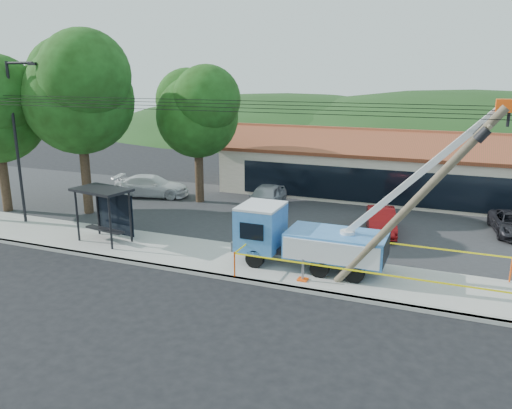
{
  "coord_description": "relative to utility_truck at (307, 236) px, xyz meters",
  "views": [
    {
      "loc": [
        8.51,
        -15.48,
        8.37
      ],
      "look_at": [
        0.26,
        5.0,
        2.55
      ],
      "focal_mm": 35.0,
      "sensor_mm": 36.0,
      "label": 1
    }
  ],
  "objects": [
    {
      "name": "utility_truck",
      "position": [
        0.0,
        0.0,
        0.0
      ],
      "size": [
        10.5,
        3.49,
        7.37
      ],
      "color": "black",
      "rests_on": "ground"
    },
    {
      "name": "ground",
      "position": [
        -2.87,
        -4.41,
        -1.53
      ],
      "size": [
        120.0,
        120.0,
        0.0
      ],
      "primitive_type": "plane",
      "color": "black",
      "rests_on": "ground"
    },
    {
      "name": "tree_west_near",
      "position": [
        -14.87,
        3.59,
        5.99
      ],
      "size": [
        7.56,
        6.72,
        10.8
      ],
      "color": "#332316",
      "rests_on": "ground"
    },
    {
      "name": "leaning_pole",
      "position": [
        4.64,
        -1.09,
        2.56
      ],
      "size": [
        5.68,
        1.71,
        7.31
      ],
      "color": "brown",
      "rests_on": "ground"
    },
    {
      "name": "car_silver",
      "position": [
        -5.01,
        8.16,
        -1.53
      ],
      "size": [
        2.25,
        4.79,
        1.59
      ],
      "primitive_type": "imported",
      "rotation": [
        0.0,
        0.0,
        0.08
      ],
      "color": "#A2A3A8",
      "rests_on": "ground"
    },
    {
      "name": "caution_tape",
      "position": [
        2.88,
        -0.44,
        -0.58
      ],
      "size": [
        10.66,
        3.77,
        1.09
      ],
      "color": "#FF4E0D",
      "rests_on": "ground"
    },
    {
      "name": "tree_lot",
      "position": [
        -9.87,
        8.59,
        4.68
      ],
      "size": [
        6.3,
        5.6,
        8.94
      ],
      "color": "#332316",
      "rests_on": "ground"
    },
    {
      "name": "curb",
      "position": [
        -2.87,
        -2.31,
        -1.45
      ],
      "size": [
        60.0,
        0.25,
        0.15
      ],
      "primitive_type": "cube",
      "color": "#A6A69C",
      "rests_on": "ground"
    },
    {
      "name": "car_white",
      "position": [
        -13.62,
        8.6,
        -1.53
      ],
      "size": [
        5.44,
        3.27,
        1.47
      ],
      "primitive_type": "imported",
      "rotation": [
        0.0,
        0.0,
        1.82
      ],
      "color": "white",
      "rests_on": "ground"
    },
    {
      "name": "sidewalk",
      "position": [
        -2.87,
        -0.41,
        -1.45
      ],
      "size": [
        60.0,
        4.0,
        0.15
      ],
      "primitive_type": "cube",
      "color": "#A6A69C",
      "rests_on": "ground"
    },
    {
      "name": "car_dark",
      "position": [
        8.85,
        8.57,
        -1.53
      ],
      "size": [
        2.49,
        4.44,
        1.17
      ],
      "primitive_type": "imported",
      "rotation": [
        0.0,
        0.0,
        0.13
      ],
      "color": "black",
      "rests_on": "ground"
    },
    {
      "name": "car_red",
      "position": [
        2.31,
        6.21,
        -1.53
      ],
      "size": [
        2.21,
        4.21,
        1.32
      ],
      "primitive_type": "imported",
      "rotation": [
        0.0,
        0.0,
        0.21
      ],
      "color": "maroon",
      "rests_on": "ground"
    },
    {
      "name": "streetlight",
      "position": [
        -16.66,
        0.59,
        3.77
      ],
      "size": [
        2.13,
        0.22,
        9.0
      ],
      "color": "black",
      "rests_on": "ground"
    },
    {
      "name": "hill_center",
      "position": [
        7.13,
        50.59,
        -1.53
      ],
      "size": [
        89.6,
        64.0,
        32.0
      ],
      "primitive_type": "ellipsoid",
      "color": "#193413",
      "rests_on": "ground"
    },
    {
      "name": "parking_lot",
      "position": [
        -2.87,
        7.59,
        -1.48
      ],
      "size": [
        60.0,
        12.0,
        0.1
      ],
      "primitive_type": "cube",
      "color": "#28282B",
      "rests_on": "ground"
    },
    {
      "name": "hill_west",
      "position": [
        -17.87,
        50.59,
        -1.53
      ],
      "size": [
        78.4,
        56.0,
        28.0
      ],
      "primitive_type": "ellipsoid",
      "color": "#193413",
      "rests_on": "ground"
    },
    {
      "name": "bus_shelter",
      "position": [
        -10.35,
        -0.35,
        0.62
      ],
      "size": [
        3.07,
        2.2,
        2.72
      ],
      "rotation": [
        0.0,
        0.0,
        -0.18
      ],
      "color": "black",
      "rests_on": "ground"
    },
    {
      "name": "strip_mall",
      "position": [
        1.13,
        15.57,
        0.35
      ],
      "size": [
        22.5,
        8.53,
        4.67
      ],
      "color": "beige",
      "rests_on": "ground"
    }
  ]
}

